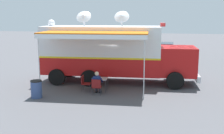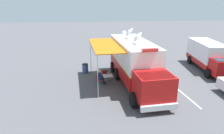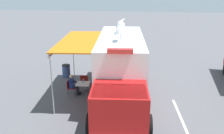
{
  "view_description": "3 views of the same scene",
  "coord_description": "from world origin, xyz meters",
  "px_view_note": "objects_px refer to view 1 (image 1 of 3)",
  "views": [
    {
      "loc": [
        16.73,
        4.48,
        4.16
      ],
      "look_at": [
        2.21,
        1.17,
        1.4
      ],
      "focal_mm": 44.82,
      "sensor_mm": 36.0,
      "label": 1
    },
    {
      "loc": [
        3.46,
        16.27,
        6.75
      ],
      "look_at": [
        1.9,
        1.14,
        1.69
      ],
      "focal_mm": 32.57,
      "sensor_mm": 36.0,
      "label": 2
    },
    {
      "loc": [
        -1.33,
        13.86,
        6.26
      ],
      "look_at": [
        0.52,
        0.0,
        1.67
      ],
      "focal_mm": 39.91,
      "sensor_mm": 36.0,
      "label": 3
    }
  ],
  "objects_px": {
    "water_bottle": "(98,76)",
    "trash_bin": "(36,89)",
    "folding_chair_at_table": "(97,86)",
    "command_truck": "(113,52)",
    "car_behind_truck": "(164,53)",
    "folding_chair_beside_table": "(85,82)",
    "seated_responder": "(97,82)",
    "support_truck": "(101,46)",
    "folding_table": "(100,79)"
  },
  "relations": [
    {
      "from": "folding_table",
      "to": "support_truck",
      "type": "bearing_deg",
      "value": -165.09
    },
    {
      "from": "command_truck",
      "to": "folding_table",
      "type": "distance_m",
      "value": 2.58
    },
    {
      "from": "folding_chair_at_table",
      "to": "trash_bin",
      "type": "bearing_deg",
      "value": -68.25
    },
    {
      "from": "folding_chair_at_table",
      "to": "trash_bin",
      "type": "relative_size",
      "value": 0.96
    },
    {
      "from": "folding_table",
      "to": "car_behind_truck",
      "type": "distance_m",
      "value": 10.86
    },
    {
      "from": "command_truck",
      "to": "seated_responder",
      "type": "height_order",
      "value": "command_truck"
    },
    {
      "from": "folding_chair_at_table",
      "to": "folding_chair_beside_table",
      "type": "height_order",
      "value": "same"
    },
    {
      "from": "trash_bin",
      "to": "support_truck",
      "type": "bearing_deg",
      "value": 179.62
    },
    {
      "from": "command_truck",
      "to": "car_behind_truck",
      "type": "relative_size",
      "value": 2.29
    },
    {
      "from": "trash_bin",
      "to": "folding_table",
      "type": "bearing_deg",
      "value": 124.35
    },
    {
      "from": "folding_table",
      "to": "seated_responder",
      "type": "xyz_separation_m",
      "value": [
        0.61,
        0.01,
        -0.02
      ]
    },
    {
      "from": "seated_responder",
      "to": "car_behind_truck",
      "type": "relative_size",
      "value": 0.3
    },
    {
      "from": "folding_table",
      "to": "trash_bin",
      "type": "relative_size",
      "value": 0.95
    },
    {
      "from": "folding_table",
      "to": "water_bottle",
      "type": "distance_m",
      "value": 0.21
    },
    {
      "from": "water_bottle",
      "to": "trash_bin",
      "type": "bearing_deg",
      "value": -54.57
    },
    {
      "from": "folding_chair_at_table",
      "to": "trash_bin",
      "type": "xyz_separation_m",
      "value": [
        1.14,
        -2.87,
        -0.06
      ]
    },
    {
      "from": "water_bottle",
      "to": "support_truck",
      "type": "height_order",
      "value": "support_truck"
    },
    {
      "from": "trash_bin",
      "to": "car_behind_truck",
      "type": "xyz_separation_m",
      "value": [
        -12.38,
        5.83,
        0.42
      ]
    },
    {
      "from": "folding_table",
      "to": "folding_chair_at_table",
      "type": "relative_size",
      "value": 1.0
    },
    {
      "from": "seated_responder",
      "to": "folding_chair_at_table",
      "type": "bearing_deg",
      "value": 4.98
    },
    {
      "from": "folding_chair_at_table",
      "to": "water_bottle",
      "type": "bearing_deg",
      "value": -169.27
    },
    {
      "from": "command_truck",
      "to": "car_behind_truck",
      "type": "height_order",
      "value": "command_truck"
    },
    {
      "from": "support_truck",
      "to": "car_behind_truck",
      "type": "height_order",
      "value": "support_truck"
    },
    {
      "from": "command_truck",
      "to": "folding_chair_at_table",
      "type": "relative_size",
      "value": 11.11
    },
    {
      "from": "folding_chair_beside_table",
      "to": "car_behind_truck",
      "type": "xyz_separation_m",
      "value": [
        -10.59,
        3.84,
        0.37
      ]
    },
    {
      "from": "command_truck",
      "to": "folding_table",
      "type": "xyz_separation_m",
      "value": [
        2.22,
        -0.26,
        -1.27
      ]
    },
    {
      "from": "command_truck",
      "to": "water_bottle",
      "type": "distance_m",
      "value": 2.53
    },
    {
      "from": "command_truck",
      "to": "trash_bin",
      "type": "bearing_deg",
      "value": -36.67
    },
    {
      "from": "water_bottle",
      "to": "seated_responder",
      "type": "height_order",
      "value": "seated_responder"
    },
    {
      "from": "command_truck",
      "to": "folding_table",
      "type": "bearing_deg",
      "value": -6.66
    },
    {
      "from": "seated_responder",
      "to": "car_behind_truck",
      "type": "bearing_deg",
      "value": 164.87
    },
    {
      "from": "folding_chair_beside_table",
      "to": "seated_responder",
      "type": "relative_size",
      "value": 0.7
    },
    {
      "from": "folding_chair_at_table",
      "to": "seated_responder",
      "type": "bearing_deg",
      "value": -175.02
    },
    {
      "from": "seated_responder",
      "to": "support_truck",
      "type": "bearing_deg",
      "value": -165.85
    },
    {
      "from": "seated_responder",
      "to": "folding_table",
      "type": "bearing_deg",
      "value": -179.45
    },
    {
      "from": "water_bottle",
      "to": "command_truck",
      "type": "bearing_deg",
      "value": 170.17
    },
    {
      "from": "folding_chair_at_table",
      "to": "folding_chair_beside_table",
      "type": "relative_size",
      "value": 1.0
    },
    {
      "from": "water_bottle",
      "to": "folding_chair_at_table",
      "type": "height_order",
      "value": "water_bottle"
    },
    {
      "from": "folding_chair_beside_table",
      "to": "seated_responder",
      "type": "xyz_separation_m",
      "value": [
        0.45,
        0.86,
        0.14
      ]
    },
    {
      "from": "folding_table",
      "to": "water_bottle",
      "type": "height_order",
      "value": "water_bottle"
    },
    {
      "from": "folding_table",
      "to": "folding_chair_beside_table",
      "type": "xyz_separation_m",
      "value": [
        0.16,
        -0.85,
        -0.16
      ]
    },
    {
      "from": "folding_table",
      "to": "water_bottle",
      "type": "relative_size",
      "value": 3.87
    },
    {
      "from": "trash_bin",
      "to": "support_truck",
      "type": "relative_size",
      "value": 0.13
    },
    {
      "from": "water_bottle",
      "to": "car_behind_truck",
      "type": "distance_m",
      "value": 10.9
    },
    {
      "from": "water_bottle",
      "to": "folding_chair_beside_table",
      "type": "distance_m",
      "value": 0.8
    },
    {
      "from": "water_bottle",
      "to": "trash_bin",
      "type": "distance_m",
      "value": 3.35
    },
    {
      "from": "water_bottle",
      "to": "trash_bin",
      "type": "relative_size",
      "value": 0.25
    },
    {
      "from": "folding_table",
      "to": "car_behind_truck",
      "type": "height_order",
      "value": "car_behind_truck"
    },
    {
      "from": "command_truck",
      "to": "folding_chair_beside_table",
      "type": "relative_size",
      "value": 11.11
    },
    {
      "from": "water_bottle",
      "to": "folding_chair_at_table",
      "type": "xyz_separation_m",
      "value": [
        0.79,
        0.15,
        -0.32
      ]
    }
  ]
}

